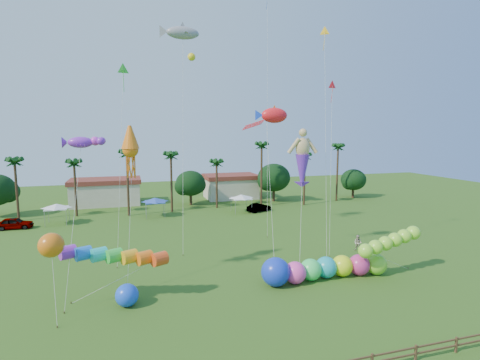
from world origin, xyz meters
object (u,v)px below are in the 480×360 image
object	(u,v)px
car_a	(14,223)
blue_ball	(127,295)
spectator_b	(358,243)
caterpillar_inflatable	(321,268)
car_b	(259,207)

from	to	relation	value
car_a	blue_ball	bearing A→B (deg)	-150.54
spectator_b	caterpillar_inflatable	distance (m)	10.28
car_a	blue_ball	distance (m)	32.38
car_a	blue_ball	xyz separation A→B (m)	(15.02, -28.69, 0.08)
spectator_b	blue_ball	size ratio (longest dim) A/B	1.03
car_a	spectator_b	bearing A→B (deg)	-116.99
car_a	car_b	xyz separation A→B (m)	(36.37, 0.97, -0.10)
caterpillar_inflatable	blue_ball	xyz separation A→B (m)	(-16.89, -0.39, -0.18)
spectator_b	caterpillar_inflatable	bearing A→B (deg)	-83.40
car_a	blue_ball	world-z (taller)	blue_ball
blue_ball	car_a	bearing A→B (deg)	117.63
car_b	car_a	bearing A→B (deg)	70.60
car_a	caterpillar_inflatable	xyz separation A→B (m)	(31.91, -28.30, 0.25)
car_b	caterpillar_inflatable	distance (m)	29.61
car_b	caterpillar_inflatable	size ratio (longest dim) A/B	0.35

